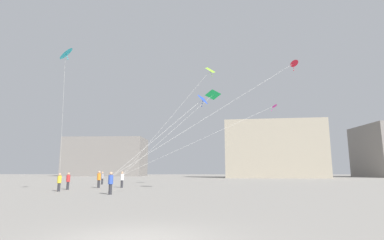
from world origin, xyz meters
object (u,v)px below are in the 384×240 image
at_px(kite_magenta_diamond, 268,109).
at_px(building_left_hall, 106,157).
at_px(person_in_red, 68,180).
at_px(person_in_blue, 111,182).
at_px(person_in_yellow, 59,181).
at_px(person_in_grey, 102,177).
at_px(kite_cobalt_diamond, 203,99).
at_px(kite_emerald_delta, 212,96).
at_px(kite_cyan_diamond, 65,53).
at_px(building_centre_hall, 274,149).
at_px(kite_lime_delta, 209,72).
at_px(person_in_orange, 99,178).
at_px(kite_crimson_diamond, 290,66).
at_px(person_in_white, 122,179).

relative_size(kite_magenta_diamond, building_left_hall, 0.66).
xyz_separation_m(person_in_red, person_in_blue, (6.10, -5.36, 0.05)).
xyz_separation_m(person_in_red, building_left_hall, (-25.02, 74.80, 5.75)).
relative_size(person_in_yellow, kite_magenta_diamond, 0.09).
xyz_separation_m(person_in_grey, kite_cobalt_diamond, (13.88, -11.79, 7.44)).
bearing_deg(kite_emerald_delta, kite_cobalt_diamond, -92.27).
relative_size(person_in_red, building_left_hall, 0.06).
relative_size(kite_cyan_diamond, building_centre_hall, 0.41).
bearing_deg(kite_lime_delta, person_in_orange, -165.88).
bearing_deg(building_centre_hall, kite_cyan_diamond, -115.53).
xyz_separation_m(person_in_yellow, kite_crimson_diamond, (21.06, 3.85, 11.26)).
bearing_deg(building_left_hall, person_in_red, -71.50).
distance_m(person_in_blue, kite_crimson_diamond, 20.23).
xyz_separation_m(kite_emerald_delta, kite_lime_delta, (-0.22, -8.68, 0.62)).
bearing_deg(kite_cyan_diamond, kite_crimson_diamond, 20.07).
height_order(kite_crimson_diamond, kite_cyan_diamond, kite_crimson_diamond).
distance_m(person_in_red, kite_cobalt_diamond, 14.93).
distance_m(kite_crimson_diamond, kite_cyan_diamond, 20.85).
distance_m(person_in_yellow, kite_cobalt_diamond, 14.60).
bearing_deg(person_in_grey, kite_cyan_diamond, 77.63).
relative_size(person_in_red, person_in_blue, 0.95).
height_order(person_in_white, building_centre_hall, building_centre_hall).
bearing_deg(person_in_grey, building_left_hall, -91.77).
xyz_separation_m(kite_cobalt_diamond, kite_magenta_diamond, (7.98, 11.58, 1.39)).
height_order(kite_cobalt_diamond, building_centre_hall, building_centre_hall).
height_order(person_in_blue, kite_emerald_delta, kite_emerald_delta).
height_order(person_in_grey, person_in_white, person_in_white).
height_order(person_in_orange, kite_crimson_diamond, kite_crimson_diamond).
xyz_separation_m(person_in_yellow, person_in_orange, (1.27, 5.57, 0.11)).
bearing_deg(person_in_orange, kite_cyan_diamond, -143.28).
relative_size(person_in_grey, kite_magenta_diamond, 0.09).
bearing_deg(person_in_orange, kite_lime_delta, -40.65).
xyz_separation_m(kite_lime_delta, building_centre_hall, (15.67, 44.75, -5.94)).
height_order(person_in_yellow, kite_cobalt_diamond, kite_cobalt_diamond).
height_order(person_in_blue, kite_crimson_diamond, kite_crimson_diamond).
relative_size(person_in_grey, kite_crimson_diamond, 0.10).
xyz_separation_m(person_in_white, person_in_red, (-4.07, -3.63, -0.05)).
xyz_separation_m(person_in_white, person_in_orange, (-2.31, -0.53, 0.04)).
distance_m(kite_crimson_diamond, building_left_hall, 87.11).
relative_size(person_in_red, kite_lime_delta, 0.13).
distance_m(person_in_grey, person_in_yellow, 13.53).
bearing_deg(person_in_yellow, kite_cobalt_diamond, -94.84).
xyz_separation_m(person_in_grey, person_in_blue, (7.09, -16.35, 0.02)).
bearing_deg(person_in_red, kite_lime_delta, 134.77).
bearing_deg(kite_magenta_diamond, kite_cobalt_diamond, -124.59).
bearing_deg(building_centre_hall, person_in_red, -119.72).
bearing_deg(building_centre_hall, kite_lime_delta, -109.30).
xyz_separation_m(person_in_red, kite_cobalt_diamond, (12.90, -0.81, 7.47)).
bearing_deg(person_in_blue, kite_emerald_delta, -108.20).
distance_m(kite_cobalt_diamond, building_centre_hall, 54.02).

